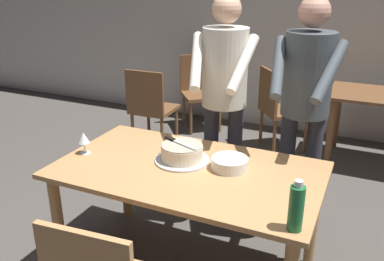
# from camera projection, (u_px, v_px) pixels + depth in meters

# --- Properties ---
(back_wall) EXTENTS (10.00, 0.12, 2.70)m
(back_wall) POSITION_uv_depth(u_px,v_px,m) (296.00, 18.00, 4.77)
(back_wall) COLOR silver
(back_wall) RESTS_ON ground_plane
(main_dining_table) EXTENTS (1.58, 0.91, 0.75)m
(main_dining_table) POSITION_uv_depth(u_px,v_px,m) (188.00, 184.00, 2.50)
(main_dining_table) COLOR tan
(main_dining_table) RESTS_ON ground_plane
(cake_on_platter) EXTENTS (0.34, 0.34, 0.11)m
(cake_on_platter) POSITION_uv_depth(u_px,v_px,m) (182.00, 153.00, 2.54)
(cake_on_platter) COLOR silver
(cake_on_platter) RESTS_ON main_dining_table
(cake_knife) EXTENTS (0.26, 0.12, 0.02)m
(cake_knife) POSITION_uv_depth(u_px,v_px,m) (174.00, 140.00, 2.56)
(cake_knife) COLOR silver
(cake_knife) RESTS_ON cake_on_platter
(plate_stack) EXTENTS (0.22, 0.22, 0.07)m
(plate_stack) POSITION_uv_depth(u_px,v_px,m) (230.00, 163.00, 2.44)
(plate_stack) COLOR white
(plate_stack) RESTS_ON main_dining_table
(wine_glass_near) EXTENTS (0.08, 0.08, 0.14)m
(wine_glass_near) POSITION_uv_depth(u_px,v_px,m) (84.00, 139.00, 2.63)
(wine_glass_near) COLOR silver
(wine_glass_near) RESTS_ON main_dining_table
(water_bottle) EXTENTS (0.07, 0.07, 0.25)m
(water_bottle) POSITION_uv_depth(u_px,v_px,m) (296.00, 207.00, 1.84)
(water_bottle) COLOR #1E6B38
(water_bottle) RESTS_ON main_dining_table
(person_cutting_cake) EXTENTS (0.46, 0.57, 1.72)m
(person_cutting_cake) POSITION_uv_depth(u_px,v_px,m) (224.00, 88.00, 2.92)
(person_cutting_cake) COLOR #2D2D38
(person_cutting_cake) RESTS_ON ground_plane
(person_standing_beside) EXTENTS (0.47, 0.55, 1.72)m
(person_standing_beside) POSITION_uv_depth(u_px,v_px,m) (306.00, 97.00, 2.73)
(person_standing_beside) COLOR #2D2D38
(person_standing_beside) RESTS_ON ground_plane
(background_table) EXTENTS (1.00, 0.70, 0.74)m
(background_table) POSITION_uv_depth(u_px,v_px,m) (381.00, 110.00, 4.05)
(background_table) COLOR brown
(background_table) RESTS_ON ground_plane
(background_chair_1) EXTENTS (0.62, 0.62, 0.90)m
(background_chair_1) POSITION_uv_depth(u_px,v_px,m) (278.00, 106.00, 4.44)
(background_chair_1) COLOR brown
(background_chair_1) RESTS_ON ground_plane
(background_chair_2) EXTENTS (0.45, 0.45, 0.90)m
(background_chair_2) POSITION_uv_depth(u_px,v_px,m) (151.00, 106.00, 4.47)
(background_chair_2) COLOR brown
(background_chair_2) RESTS_ON ground_plane
(background_chair_3) EXTENTS (0.62, 0.62, 0.90)m
(background_chair_3) POSITION_uv_depth(u_px,v_px,m) (200.00, 89.00, 5.10)
(background_chair_3) COLOR brown
(background_chair_3) RESTS_ON ground_plane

